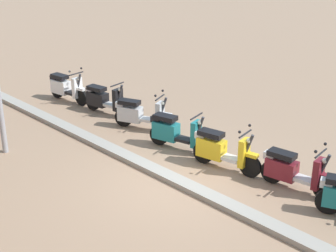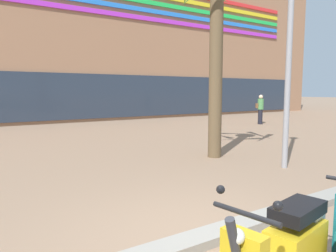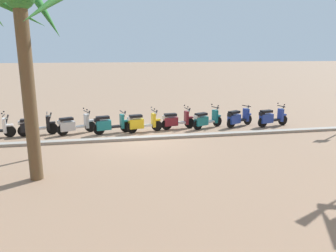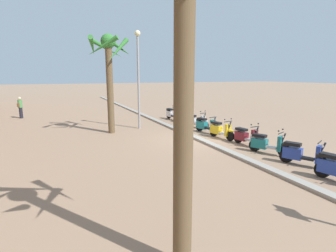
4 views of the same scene
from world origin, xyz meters
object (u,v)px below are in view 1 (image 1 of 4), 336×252
at_px(scooter_yellow_last_in_row, 221,150).
at_px(scooter_maroon_tail_end, 293,171).
at_px(scooter_white_gap_after_mid, 66,87).
at_px(scooter_teal_mid_front, 175,132).
at_px(scooter_silver_far_back, 140,114).
at_px(scooter_black_mid_rear, 104,99).

bearing_deg(scooter_yellow_last_in_row, scooter_maroon_tail_end, -169.63).
height_order(scooter_maroon_tail_end, scooter_white_gap_after_mid, same).
distance_m(scooter_yellow_last_in_row, scooter_teal_mid_front, 1.53).
bearing_deg(scooter_yellow_last_in_row, scooter_silver_far_back, -4.40).
relative_size(scooter_maroon_tail_end, scooter_teal_mid_front, 0.98).
bearing_deg(scooter_teal_mid_front, scooter_black_mid_rear, -5.36).
xyz_separation_m(scooter_teal_mid_front, scooter_black_mid_rear, (3.38, -0.32, -0.02)).
distance_m(scooter_maroon_tail_end, scooter_teal_mid_front, 3.28).
distance_m(scooter_silver_far_back, scooter_white_gap_after_mid, 3.54).
bearing_deg(scooter_black_mid_rear, scooter_silver_far_back, 177.57).
height_order(scooter_black_mid_rear, scooter_white_gap_after_mid, scooter_white_gap_after_mid).
distance_m(scooter_black_mid_rear, scooter_white_gap_after_mid, 1.82).
bearing_deg(scooter_maroon_tail_end, scooter_silver_far_back, 0.86).
distance_m(scooter_maroon_tail_end, scooter_silver_far_back, 4.92).
xyz_separation_m(scooter_black_mid_rear, scooter_white_gap_after_mid, (1.81, 0.17, 0.01)).
height_order(scooter_maroon_tail_end, scooter_silver_far_back, same).
bearing_deg(scooter_silver_far_back, scooter_teal_mid_front, 171.60).
bearing_deg(scooter_maroon_tail_end, scooter_teal_mid_front, 5.54).
bearing_deg(scooter_maroon_tail_end, scooter_black_mid_rear, 0.00).
bearing_deg(scooter_silver_far_back, scooter_black_mid_rear, -2.43).
bearing_deg(scooter_yellow_last_in_row, scooter_teal_mid_front, -0.04).
xyz_separation_m(scooter_silver_far_back, scooter_black_mid_rear, (1.73, -0.07, -0.01)).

